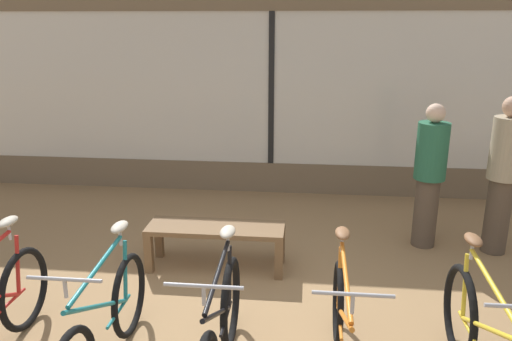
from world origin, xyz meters
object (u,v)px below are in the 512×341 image
object	(u,v)px
bicycle_center_right	(342,337)
customer_by_window	(504,173)
bicycle_center_left	(105,327)
bicycle_center	(220,336)
customer_near_rack	(429,174)
display_bench	(216,234)

from	to	relation	value
bicycle_center_right	customer_by_window	world-z (taller)	customer_by_window
bicycle_center_left	bicycle_center_right	bearing A→B (deg)	2.04
bicycle_center	customer_near_rack	xyz separation A→B (m)	(1.91, 2.50, 0.47)
bicycle_center	bicycle_center_right	xyz separation A→B (m)	(0.84, 0.09, -0.01)
bicycle_center_right	display_bench	xyz separation A→B (m)	(-1.18, 1.63, 0.01)
bicycle_center	bicycle_center_right	size ratio (longest dim) A/B	0.98
bicycle_center_left	customer_by_window	world-z (taller)	customer_by_window
bicycle_center_right	display_bench	size ratio (longest dim) A/B	1.24
display_bench	customer_near_rack	size ratio (longest dim) A/B	0.86
customer_near_rack	customer_by_window	xyz separation A→B (m)	(0.74, -0.09, 0.06)
customer_near_rack	customer_by_window	size ratio (longest dim) A/B	0.94
bicycle_center_right	customer_by_window	distance (m)	2.99
bicycle_center	display_bench	size ratio (longest dim) A/B	1.22
customer_by_window	bicycle_center_right	bearing A→B (deg)	-128.01
bicycle_center	display_bench	xyz separation A→B (m)	(-0.34, 1.72, -0.01)
bicycle_center_right	customer_by_window	size ratio (longest dim) A/B	1.00
bicycle_center_left	customer_near_rack	world-z (taller)	customer_near_rack
customer_by_window	bicycle_center	bearing A→B (deg)	-137.74
customer_by_window	display_bench	bearing A→B (deg)	-166.95
bicycle_center	bicycle_center_right	world-z (taller)	bicycle_center
display_bench	customer_by_window	distance (m)	3.12
bicycle_center	display_bench	world-z (taller)	bicycle_center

